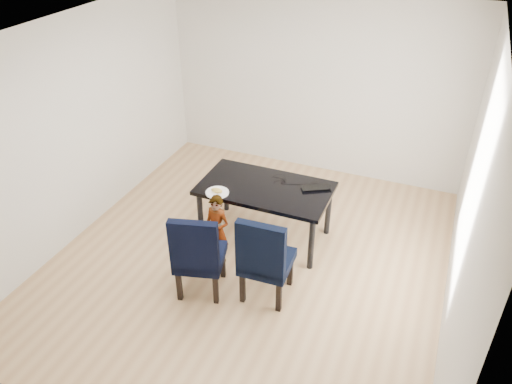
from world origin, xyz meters
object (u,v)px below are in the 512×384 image
at_px(chair_right, 267,255).
at_px(plate, 217,192).
at_px(laptop, 315,185).
at_px(chair_left, 200,251).
at_px(child, 217,230).
at_px(dining_table, 265,212).

xyz_separation_m(chair_right, plate, (-0.88, 0.60, 0.22)).
bearing_deg(laptop, chair_right, 52.47).
height_order(chair_right, laptop, chair_right).
height_order(chair_left, laptop, chair_left).
distance_m(chair_right, laptop, 1.22).
distance_m(plate, laptop, 1.19).
xyz_separation_m(chair_right, laptop, (0.16, 1.19, 0.22)).
relative_size(chair_left, plate, 3.79).
relative_size(child, plate, 3.22).
relative_size(plate, laptop, 0.78).
bearing_deg(chair_right, plate, 142.78).
bearing_deg(laptop, dining_table, -6.90).
distance_m(child, plate, 0.45).
distance_m(dining_table, chair_right, 1.05).
bearing_deg(plate, chair_right, -34.54).
bearing_deg(child, chair_left, -76.63).
distance_m(dining_table, plate, 0.71).
distance_m(chair_right, plate, 1.09).
bearing_deg(child, plate, 121.59).
bearing_deg(chair_right, child, 155.23).
bearing_deg(chair_left, laptop, 43.16).
distance_m(chair_left, laptop, 1.65).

